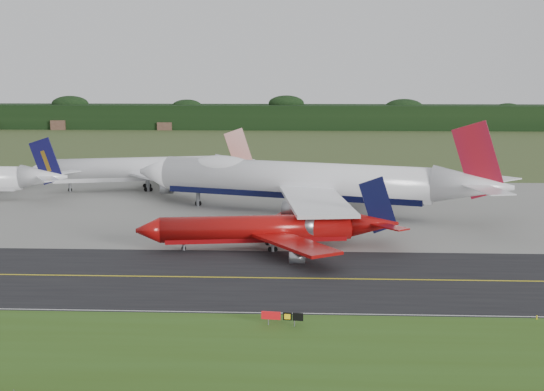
% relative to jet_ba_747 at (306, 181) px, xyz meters
% --- Properties ---
extents(ground, '(600.00, 600.00, 0.00)m').
position_rel_jet_ba_747_xyz_m(ground, '(-5.84, -44.78, -6.70)').
color(ground, '#3E4D23').
rests_on(ground, ground).
extents(grass_verge, '(400.00, 30.00, 0.01)m').
position_rel_jet_ba_747_xyz_m(grass_verge, '(-5.84, -79.78, -6.70)').
color(grass_verge, '#375519').
rests_on(grass_verge, ground).
extents(taxiway, '(400.00, 32.00, 0.02)m').
position_rel_jet_ba_747_xyz_m(taxiway, '(-5.84, -48.78, -6.69)').
color(taxiway, black).
rests_on(taxiway, ground).
extents(apron, '(400.00, 78.00, 0.01)m').
position_rel_jet_ba_747_xyz_m(apron, '(-5.84, 6.22, -6.69)').
color(apron, gray).
rests_on(apron, ground).
extents(taxiway_centreline, '(400.00, 0.40, 0.00)m').
position_rel_jet_ba_747_xyz_m(taxiway_centreline, '(-5.84, -48.78, -6.67)').
color(taxiway_centreline, yellow).
rests_on(taxiway_centreline, taxiway).
extents(taxiway_edge_line, '(400.00, 0.25, 0.00)m').
position_rel_jet_ba_747_xyz_m(taxiway_edge_line, '(-5.84, -64.28, -6.67)').
color(taxiway_edge_line, silver).
rests_on(taxiway_edge_line, taxiway).
extents(horizon_treeline, '(700.00, 25.00, 12.00)m').
position_rel_jet_ba_747_xyz_m(horizon_treeline, '(-5.84, 228.98, -1.23)').
color(horizon_treeline, black).
rests_on(horizon_treeline, ground).
extents(jet_ba_747, '(76.49, 61.80, 19.69)m').
position_rel_jet_ba_747_xyz_m(jet_ba_747, '(0.00, 0.00, 0.00)').
color(jet_ba_747, white).
rests_on(jet_ba_747, ground).
extents(jet_red_737, '(42.97, 34.71, 11.61)m').
position_rel_jet_ba_747_xyz_m(jet_red_737, '(-5.64, -30.82, -3.49)').
color(jet_red_737, '#960B0A').
rests_on(jet_red_737, ground).
extents(jet_star_tail, '(55.17, 45.25, 14.71)m').
position_rel_jet_ba_747_xyz_m(jet_star_tail, '(-38.90, 29.97, -1.80)').
color(jet_star_tail, silver).
rests_on(jet_star_tail, ground).
extents(taxiway_sign, '(4.77, 0.75, 1.60)m').
position_rel_jet_ba_747_xyz_m(taxiway_sign, '(-2.52, -68.79, -5.58)').
color(taxiway_sign, slate).
rests_on(taxiway_sign, ground).
extents(edge_marker_center, '(0.16, 0.16, 0.50)m').
position_rel_jet_ba_747_xyz_m(edge_marker_center, '(-3.70, -65.28, -6.45)').
color(edge_marker_center, yellow).
rests_on(edge_marker_center, ground).
extents(edge_marker_right, '(0.16, 0.16, 0.50)m').
position_rel_jet_ba_747_xyz_m(edge_marker_right, '(26.99, -65.28, -6.45)').
color(edge_marker_right, yellow).
rests_on(edge_marker_right, ground).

